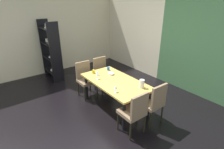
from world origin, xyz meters
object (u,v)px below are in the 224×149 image
Objects in this scene: display_shelf at (51,50)px; wine_glass_south at (98,74)px; chair_right_far at (154,102)px; serving_bowl_center at (111,74)px; chair_right_near at (134,111)px; wine_glass_left at (116,88)px; pitcher_near_window at (142,84)px; dining_table at (115,84)px; chair_left_far at (102,73)px; wine_glass_front at (97,72)px; cup_rear at (94,72)px; cup_corner at (108,69)px; chair_left_near at (86,77)px.

display_shelf is 10.97× the size of wine_glass_south.
serving_bowl_center is (-1.32, -0.13, 0.22)m from chair_right_far.
serving_bowl_center is at bearing 72.54° from chair_right_near.
pitcher_near_window is (0.19, 0.58, -0.01)m from wine_glass_left.
dining_table is 1.01m from chair_right_near.
dining_table is at bearing 74.21° from chair_left_far.
wine_glass_front is at bearing 85.74° from chair_right_near.
display_shelf is at bearing -169.08° from cup_rear.
cup_corner is at bearing 90.46° from chair_right_far.
wine_glass_front is (-0.96, 0.16, -0.01)m from wine_glass_left.
chair_left_far is 0.90m from wine_glass_south.
chair_left_near is 5.53× the size of wine_glass_south.
chair_left_far is at bearing 121.91° from cup_rear.
pitcher_near_window is at bearing 33.24° from chair_right_near.
wine_glass_left is at bearing -28.68° from cup_corner.
dining_table is 9.19× the size of pitcher_near_window.
chair_right_near is 0.69m from pitcher_near_window.
dining_table is 0.57m from wine_glass_front.
display_shelf reaches higher than chair_left_near.
wine_glass_left is (0.44, -0.33, 0.19)m from dining_table.
chair_right_far is at bearing 23.04° from wine_glass_south.
chair_left_near reaches higher than wine_glass_south.
chair_right_near is 6.47× the size of wine_glass_left.
dining_table is at bearing -158.05° from pitcher_near_window.
chair_left_near reaches higher than pitcher_near_window.
display_shelf reaches higher than chair_right_near.
wine_glass_left is 0.92m from serving_bowl_center.
chair_left_near is at bearing -121.41° from cup_corner.
wine_glass_left is at bearing 87.80° from chair_left_near.
wine_glass_south is 0.63m from cup_corner.
display_shelf is 19.86× the size of cup_rear.
wine_glass_south is (2.40, 0.29, -0.11)m from display_shelf.
chair_left_far reaches higher than serving_bowl_center.
cup_rear is (2.04, 0.39, -0.18)m from display_shelf.
chair_left_near is 0.54m from wine_glass_front.
chair_left_near is at bearing -164.19° from dining_table.
chair_right_near is at bearing -15.85° from dining_table.
chair_left_near is 0.50× the size of display_shelf.
cup_rear is (-0.36, 0.10, -0.08)m from wine_glass_south.
cup_corner is (-1.08, 0.59, -0.06)m from wine_glass_left.
chair_right_near is at bearing -56.76° from pitcher_near_window.
chair_left_near is 10.02× the size of cup_rear.
wine_glass_south is at bearing -59.94° from cup_corner.
dining_table is at bearing 40.11° from wine_glass_south.
chair_right_far is at bearing 48.57° from wine_glass_left.
chair_left_far is 7.56× the size of wine_glass_front.
pitcher_near_window reaches higher than wine_glass_left.
cup_rear reaches higher than cup_corner.
chair_right_near is at bearing 4.54° from display_shelf.
chair_right_near is (1.93, -0.55, -0.01)m from chair_left_far.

